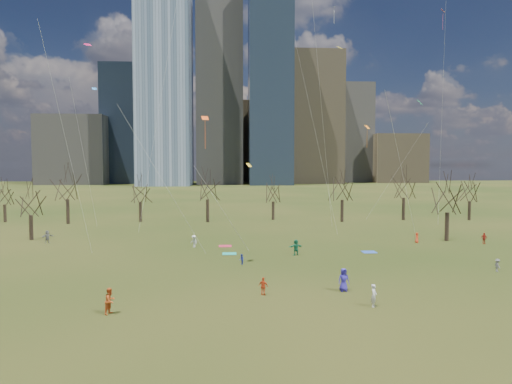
{
  "coord_description": "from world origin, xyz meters",
  "views": [
    {
      "loc": [
        -3.1,
        -41.08,
        10.14
      ],
      "look_at": [
        0.0,
        12.0,
        7.0
      ],
      "focal_mm": 32.0,
      "sensor_mm": 36.0,
      "label": 1
    }
  ],
  "objects": [
    {
      "name": "person_3",
      "position": [
        22.34,
        0.35,
        0.62
      ],
      "size": [
        0.49,
        0.82,
        1.24
      ],
      "primitive_type": "imported",
      "rotation": [
        0.0,
        0.0,
        1.54
      ],
      "color": "slate",
      "rests_on": "ground"
    },
    {
      "name": "downtown_skyline",
      "position": [
        -2.43,
        210.64,
        39.01
      ],
      "size": [
        212.5,
        78.0,
        118.0
      ],
      "color": "slate",
      "rests_on": "ground"
    },
    {
      "name": "blanket_teal",
      "position": [
        -3.13,
        10.66,
        0.01
      ],
      "size": [
        1.6,
        1.5,
        0.03
      ],
      "primitive_type": "cube",
      "color": "teal",
      "rests_on": "ground"
    },
    {
      "name": "person_10",
      "position": [
        29.66,
        15.37,
        0.72
      ],
      "size": [
        0.86,
        0.38,
        1.45
      ],
      "primitive_type": "imported",
      "rotation": [
        0.0,
        0.0,
        6.26
      ],
      "color": "#A72117",
      "rests_on": "ground"
    },
    {
      "name": "blanket_navy",
      "position": [
        13.15,
        10.73,
        0.01
      ],
      "size": [
        1.6,
        1.5,
        0.03
      ],
      "primitive_type": "cube",
      "color": "blue",
      "rests_on": "ground"
    },
    {
      "name": "person_1",
      "position": [
        7.2,
        -9.53,
        0.82
      ],
      "size": [
        0.66,
        0.71,
        1.64
      ],
      "primitive_type": "imported",
      "rotation": [
        0.0,
        0.0,
        0.99
      ],
      "color": "silver",
      "rests_on": "ground"
    },
    {
      "name": "bare_tree_row",
      "position": [
        -0.09,
        37.22,
        6.12
      ],
      "size": [
        113.04,
        29.8,
        9.5
      ],
      "color": "black",
      "rests_on": "ground"
    },
    {
      "name": "person_2",
      "position": [
        -11.25,
        -10.02,
        0.9
      ],
      "size": [
        0.97,
        1.08,
        1.81
      ],
      "primitive_type": "imported",
      "rotation": [
        0.0,
        0.0,
        1.17
      ],
      "color": "#BD4C1B",
      "rests_on": "ground"
    },
    {
      "name": "person_4",
      "position": [
        -0.48,
        -6.16,
        0.7
      ],
      "size": [
        0.89,
        0.7,
        1.41
      ],
      "primitive_type": "imported",
      "rotation": [
        0.0,
        0.0,
        2.64
      ],
      "color": "red",
      "rests_on": "ground"
    },
    {
      "name": "person_9",
      "position": [
        -7.52,
        15.13,
        0.75
      ],
      "size": [
        1.1,
        1.05,
        1.5
      ],
      "primitive_type": "imported",
      "rotation": [
        0.0,
        0.0,
        5.58
      ],
      "color": "silver",
      "rests_on": "ground"
    },
    {
      "name": "kites_airborne",
      "position": [
        4.64,
        15.42,
        14.79
      ],
      "size": [
        50.36,
        37.66,
        32.35
      ],
      "color": "#FF5615",
      "rests_on": "ground"
    },
    {
      "name": "person_0",
      "position": [
        6.05,
        -5.41,
        0.93
      ],
      "size": [
        0.96,
        0.68,
        1.86
      ],
      "primitive_type": "imported",
      "rotation": [
        0.0,
        0.0,
        0.1
      ],
      "color": "#2F25A2",
      "rests_on": "ground"
    },
    {
      "name": "person_12",
      "position": [
        21.31,
        16.61,
        0.67
      ],
      "size": [
        0.68,
        0.78,
        1.34
      ],
      "primitive_type": "imported",
      "rotation": [
        0.0,
        0.0,
        1.1
      ],
      "color": "#F4401B",
      "rests_on": "ground"
    },
    {
      "name": "person_5",
      "position": [
        4.36,
        9.42,
        0.89
      ],
      "size": [
        1.73,
        1.0,
        1.78
      ],
      "primitive_type": "imported",
      "rotation": [
        0.0,
        0.0,
        3.45
      ],
      "color": "#176A48",
      "rests_on": "ground"
    },
    {
      "name": "person_8",
      "position": [
        -1.89,
        4.87,
        0.54
      ],
      "size": [
        0.53,
        0.61,
        1.08
      ],
      "primitive_type": "imported",
      "rotation": [
        0.0,
        0.0,
        4.97
      ],
      "color": "#233399",
      "rests_on": "ground"
    },
    {
      "name": "blanket_crimson",
      "position": [
        -3.66,
        15.61,
        0.01
      ],
      "size": [
        1.6,
        1.5,
        0.03
      ],
      "primitive_type": "cube",
      "color": "#C02645",
      "rests_on": "ground"
    },
    {
      "name": "person_11",
      "position": [
        -26.8,
        19.24,
        0.82
      ],
      "size": [
        1.43,
        1.39,
        1.63
      ],
      "primitive_type": "imported",
      "rotation": [
        0.0,
        0.0,
        0.76
      ],
      "color": "slate",
      "rests_on": "ground"
    },
    {
      "name": "ground",
      "position": [
        0.0,
        0.0,
        0.0
      ],
      "size": [
        500.0,
        500.0,
        0.0
      ],
      "primitive_type": "plane",
      "color": "black",
      "rests_on": "ground"
    }
  ]
}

